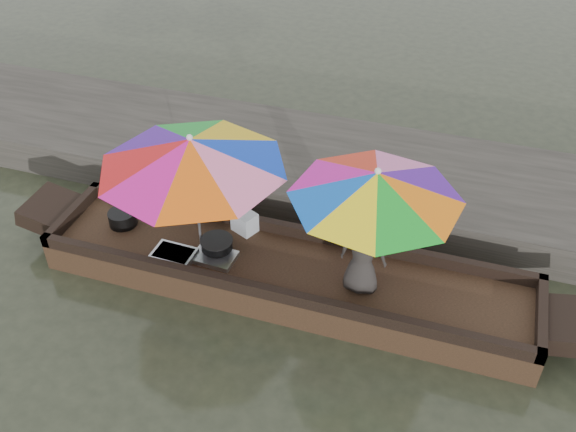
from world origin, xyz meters
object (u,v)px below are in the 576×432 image
(supply_bag, at_px, (245,222))
(vendor, at_px, (363,252))
(umbrella_bow, at_px, (196,194))
(cooking_pot, at_px, (123,218))
(tray_crayfish, at_px, (174,255))
(tray_scallop, at_px, (214,257))
(umbrella_stern, at_px, (372,230))
(boat_hull, at_px, (285,276))
(charcoal_grill, at_px, (217,246))

(supply_bag, distance_m, vendor, 1.72)
(umbrella_bow, bearing_deg, cooking_pot, 175.16)
(tray_crayfish, relative_size, umbrella_bow, 0.23)
(vendor, bearing_deg, tray_scallop, 2.32)
(cooking_pot, relative_size, tray_scallop, 0.70)
(supply_bag, height_order, umbrella_bow, umbrella_bow)
(tray_crayfish, relative_size, umbrella_stern, 0.27)
(tray_scallop, bearing_deg, boat_hull, 10.85)
(charcoal_grill, bearing_deg, boat_hull, 2.21)
(tray_crayfish, xyz_separation_m, tray_scallop, (0.46, 0.13, -0.01))
(cooking_pot, distance_m, tray_scallop, 1.37)
(tray_crayfish, distance_m, supply_bag, 0.96)
(charcoal_grill, bearing_deg, umbrella_bow, 171.62)
(boat_hull, distance_m, charcoal_grill, 0.88)
(cooking_pot, xyz_separation_m, tray_crayfish, (0.89, -0.38, -0.05))
(boat_hull, height_order, tray_scallop, tray_scallop)
(umbrella_stern, bearing_deg, boat_hull, 180.00)
(cooking_pot, height_order, tray_scallop, cooking_pot)
(boat_hull, bearing_deg, charcoal_grill, -177.79)
(charcoal_grill, height_order, umbrella_bow, umbrella_bow)
(vendor, bearing_deg, tray_crayfish, 5.35)
(charcoal_grill, relative_size, umbrella_bow, 0.17)
(supply_bag, bearing_deg, tray_scallop, -103.70)
(charcoal_grill, distance_m, vendor, 1.80)
(vendor, bearing_deg, supply_bag, -18.78)
(tray_crayfish, bearing_deg, cooking_pot, 156.58)
(cooking_pot, relative_size, vendor, 0.33)
(umbrella_bow, bearing_deg, supply_bag, 49.37)
(tray_crayfish, bearing_deg, vendor, 5.21)
(tray_scallop, relative_size, umbrella_stern, 0.27)
(tray_scallop, distance_m, umbrella_stern, 1.94)
(tray_scallop, distance_m, umbrella_bow, 0.80)
(umbrella_stern, bearing_deg, umbrella_bow, 180.00)
(tray_crayfish, bearing_deg, boat_hull, 12.82)
(boat_hull, bearing_deg, cooking_pot, 177.52)
(vendor, relative_size, umbrella_stern, 0.58)
(vendor, bearing_deg, charcoal_grill, -1.81)
(charcoal_grill, height_order, umbrella_stern, umbrella_stern)
(umbrella_stern, bearing_deg, tray_scallop, -174.94)
(cooking_pot, distance_m, umbrella_stern, 3.20)
(cooking_pot, bearing_deg, boat_hull, -2.48)
(cooking_pot, relative_size, supply_bag, 1.23)
(tray_scallop, bearing_deg, cooking_pot, 169.41)
(boat_hull, xyz_separation_m, supply_bag, (-0.67, 0.45, 0.30))
(charcoal_grill, relative_size, umbrella_stern, 0.20)
(boat_hull, xyz_separation_m, vendor, (0.91, -0.09, 0.70))
(umbrella_bow, bearing_deg, umbrella_stern, 0.00)
(boat_hull, distance_m, umbrella_stern, 1.35)
(vendor, height_order, umbrella_stern, umbrella_stern)
(cooking_pot, height_order, tray_crayfish, cooking_pot)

